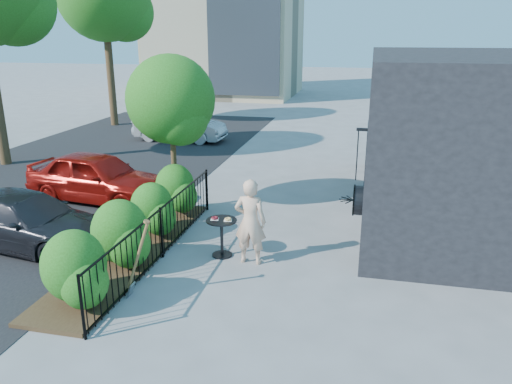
% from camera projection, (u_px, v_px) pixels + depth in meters
% --- Properties ---
extents(ground, '(120.00, 120.00, 0.00)m').
position_uv_depth(ground, '(232.00, 264.00, 10.10)').
color(ground, gray).
rests_on(ground, ground).
extents(shop_building, '(6.22, 9.00, 4.00)m').
position_uv_depth(shop_building, '(490.00, 136.00, 12.50)').
color(shop_building, black).
rests_on(shop_building, ground).
extents(fence, '(0.05, 6.05, 1.10)m').
position_uv_depth(fence, '(161.00, 232.00, 10.24)').
color(fence, black).
rests_on(fence, ground).
extents(planting_bed, '(1.30, 6.00, 0.08)m').
position_uv_depth(planting_bed, '(132.00, 252.00, 10.55)').
color(planting_bed, '#382616').
rests_on(planting_bed, ground).
extents(shrubs, '(1.10, 5.60, 1.24)m').
position_uv_depth(shrubs, '(136.00, 222.00, 10.42)').
color(shrubs, '#225413').
rests_on(shrubs, ground).
extents(patio_tree, '(2.20, 2.20, 3.94)m').
position_uv_depth(patio_tree, '(173.00, 105.00, 12.28)').
color(patio_tree, '#3F2B19').
rests_on(patio_tree, ground).
extents(street, '(9.00, 30.00, 0.01)m').
position_uv_depth(street, '(26.00, 195.00, 14.36)').
color(street, black).
rests_on(street, ground).
extents(street_tree_far, '(4.40, 4.40, 8.28)m').
position_uv_depth(street_tree_far, '(105.00, 0.00, 23.34)').
color(street_tree_far, '#3F2B19').
rests_on(street_tree_far, ground).
extents(cafe_table, '(0.64, 0.64, 0.86)m').
position_uv_depth(cafe_table, '(222.00, 231.00, 10.32)').
color(cafe_table, black).
rests_on(cafe_table, ground).
extents(woman, '(0.65, 0.43, 1.77)m').
position_uv_depth(woman, '(250.00, 222.00, 9.92)').
color(woman, beige).
rests_on(woman, ground).
extents(shovel, '(0.52, 0.20, 1.52)m').
position_uv_depth(shovel, '(137.00, 263.00, 8.64)').
color(shovel, brown).
rests_on(shovel, ground).
extents(car_red, '(4.20, 2.16, 1.37)m').
position_uv_depth(car_red, '(98.00, 177.00, 13.71)').
color(car_red, maroon).
rests_on(car_red, ground).
extents(car_silver, '(3.97, 1.50, 1.29)m').
position_uv_depth(car_silver, '(180.00, 126.00, 21.35)').
color(car_silver, '#A0A0A5').
rests_on(car_silver, ground).
extents(car_darkgrey, '(4.23, 2.17, 1.17)m').
position_uv_depth(car_darkgrey, '(26.00, 221.00, 10.79)').
color(car_darkgrey, black).
rests_on(car_darkgrey, ground).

